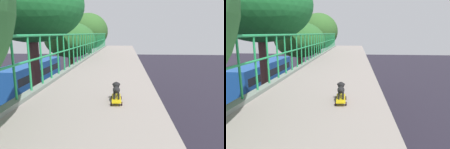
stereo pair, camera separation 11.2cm
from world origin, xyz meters
The scene contains 6 objects.
city_bus centered at (-8.19, 18.41, 1.94)m, with size 2.70×11.22×3.43m.
roadside_tree_mid centered at (-2.89, 7.98, 7.78)m, with size 5.22×5.22×9.68m.
roadside_tree_far centered at (-2.43, 13.16, 5.89)m, with size 3.79×3.79×7.30m.
roadside_tree_farthest centered at (-2.62, 22.10, 6.63)m, with size 4.50×4.50×8.78m.
toy_skateboard centered at (1.57, 1.68, 5.27)m, with size 0.24×0.52×0.09m.
small_dog centered at (1.57, 1.73, 5.45)m, with size 0.16×0.39×0.27m.
Camera 1 is at (1.73, -1.90, 6.48)m, focal length 32.09 mm.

